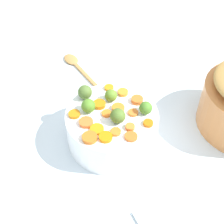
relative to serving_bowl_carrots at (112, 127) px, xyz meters
name	(u,v)px	position (x,y,z in m)	size (l,w,h in m)	color
tabletop	(91,138)	(-0.03, 0.06, -0.06)	(2.40, 2.40, 0.02)	white
serving_bowl_carrots	(112,127)	(0.00, 0.00, 0.00)	(0.25, 0.25, 0.10)	white
carrot_slice_0	(118,108)	(0.02, 0.00, 0.06)	(0.03, 0.03, 0.01)	orange
carrot_slice_1	(74,114)	(-0.07, 0.07, 0.06)	(0.03, 0.03, 0.01)	orange
carrot_slice_2	(97,129)	(-0.07, 0.00, 0.05)	(0.04, 0.04, 0.01)	orange
carrot_slice_3	(106,137)	(-0.07, -0.04, 0.06)	(0.03, 0.03, 0.01)	orange
carrot_slice_4	(109,88)	(0.07, 0.07, 0.06)	(0.03, 0.03, 0.01)	orange
carrot_slice_5	(86,122)	(-0.07, 0.03, 0.06)	(0.04, 0.04, 0.01)	orange
carrot_slice_6	(133,113)	(0.04, -0.04, 0.05)	(0.03, 0.03, 0.01)	orange
carrot_slice_7	(148,123)	(0.03, -0.09, 0.06)	(0.03, 0.03, 0.01)	orange
carrot_slice_8	(107,113)	(-0.01, 0.01, 0.05)	(0.03, 0.03, 0.01)	orange
carrot_slice_9	(116,132)	(-0.04, -0.05, 0.06)	(0.03, 0.03, 0.01)	orange
carrot_slice_10	(123,92)	(0.08, 0.03, 0.06)	(0.03, 0.03, 0.01)	orange
carrot_slice_11	(130,127)	(-0.01, -0.07, 0.06)	(0.02, 0.02, 0.01)	orange
carrot_slice_12	(137,100)	(0.08, -0.02, 0.06)	(0.03, 0.03, 0.01)	orange
carrot_slice_13	(90,138)	(-0.10, -0.01, 0.06)	(0.04, 0.04, 0.01)	orange
carrot_slice_14	(99,104)	(0.00, 0.05, 0.06)	(0.03, 0.03, 0.01)	orange
carrot_slice_15	(130,138)	(-0.03, -0.09, 0.05)	(0.03, 0.03, 0.01)	orange
brussels_sprout_0	(111,95)	(0.04, 0.04, 0.07)	(0.03, 0.03, 0.03)	olive
brussels_sprout_1	(87,106)	(-0.03, 0.06, 0.07)	(0.04, 0.04, 0.04)	#548828
brussels_sprout_2	(146,108)	(0.06, -0.06, 0.07)	(0.04, 0.04, 0.04)	#4D842B
brussels_sprout_3	(85,92)	(0.00, 0.10, 0.07)	(0.04, 0.04, 0.04)	#537031
brussels_sprout_4	(118,116)	(-0.01, -0.03, 0.07)	(0.04, 0.04, 0.04)	#51712A
wooden_spoon	(77,66)	(0.17, 0.31, -0.05)	(0.10, 0.27, 0.01)	#B98446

